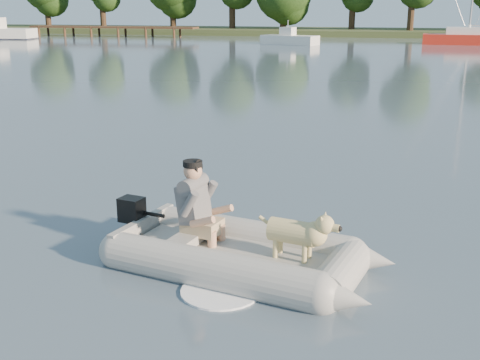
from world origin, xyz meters
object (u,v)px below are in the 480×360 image
(dog, at_px, (293,236))
(dock, at_px, (113,31))
(sailboat, at_px, (474,38))
(dinghy, at_px, (242,223))
(motorboat, at_px, (290,33))
(man, at_px, (195,200))

(dog, bearing_deg, dock, 129.59)
(dog, height_order, sailboat, sailboat)
(dinghy, xyz_separation_m, dog, (0.64, -0.08, -0.07))
(dock, xyz_separation_m, dog, (27.20, -51.88, -0.00))
(dinghy, height_order, sailboat, sailboat)
(dock, relative_size, dinghy, 3.81)
(dock, distance_m, dinghy, 58.21)
(dock, xyz_separation_m, sailboat, (34.57, -4.53, -0.02))
(dog, xyz_separation_m, motorboat, (-7.40, 43.69, 0.42))
(dinghy, height_order, man, man)
(dock, xyz_separation_m, man, (25.89, -51.60, 0.26))
(motorboat, bearing_deg, man, -63.69)
(dock, bearing_deg, dog, -62.33)
(dock, distance_m, motorboat, 21.44)
(dock, xyz_separation_m, motorboat, (19.81, -8.18, 0.41))
(dock, bearing_deg, dinghy, -62.85)
(dock, height_order, dinghy, dinghy)
(motorboat, bearing_deg, dinghy, -62.86)
(dog, bearing_deg, motorboat, 111.52)
(dock, relative_size, man, 16.70)
(dock, relative_size, motorboat, 3.71)
(dog, bearing_deg, sailboat, 93.07)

